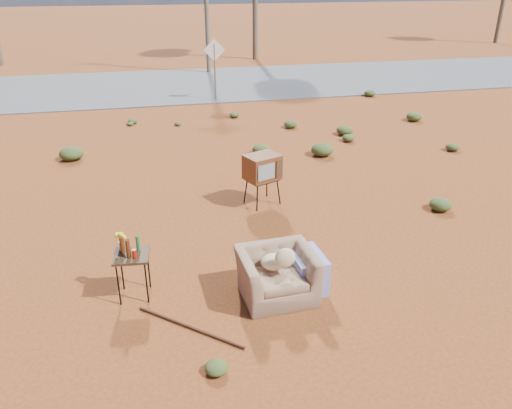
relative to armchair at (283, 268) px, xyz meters
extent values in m
plane|color=brown|center=(-0.66, 0.26, -0.44)|extent=(140.00, 140.00, 0.00)
cube|color=#565659|center=(-0.66, 15.26, -0.42)|extent=(140.00, 7.00, 0.04)
imported|color=#856248|center=(-0.09, -0.02, 0.03)|extent=(1.12, 0.77, 0.95)
ellipsoid|color=#CFB47E|center=(-0.15, 0.02, 0.11)|extent=(0.34, 0.34, 0.20)
ellipsoid|color=#CFB47E|center=(-0.03, -0.20, 0.29)|extent=(0.30, 0.15, 0.30)
cube|color=#21249A|center=(0.40, 0.11, -0.17)|extent=(0.49, 0.73, 0.55)
cube|color=black|center=(0.43, 3.15, 0.08)|extent=(0.70, 0.63, 0.03)
cylinder|color=black|center=(0.26, 2.86, -0.18)|extent=(0.04, 0.04, 0.53)
cylinder|color=black|center=(0.76, 3.06, -0.18)|extent=(0.04, 0.04, 0.53)
cylinder|color=black|center=(0.11, 3.24, -0.18)|extent=(0.04, 0.04, 0.53)
cylinder|color=black|center=(0.60, 3.44, -0.18)|extent=(0.04, 0.04, 0.53)
cube|color=brown|center=(0.43, 3.15, 0.35)|extent=(0.79, 0.71, 0.50)
cube|color=gray|center=(0.45, 2.87, 0.35)|extent=(0.37, 0.16, 0.32)
cube|color=#472D19|center=(0.74, 2.99, 0.35)|extent=(0.14, 0.07, 0.36)
cube|color=#3A2615|center=(-2.12, 0.42, 0.24)|extent=(0.54, 0.54, 0.04)
cylinder|color=black|center=(-2.34, 0.25, -0.10)|extent=(0.02, 0.02, 0.68)
cylinder|color=black|center=(-1.95, 0.21, -0.10)|extent=(0.02, 0.02, 0.68)
cylinder|color=black|center=(-2.30, 0.63, -0.10)|extent=(0.02, 0.02, 0.68)
cylinder|color=black|center=(-1.91, 0.59, -0.10)|extent=(0.02, 0.02, 0.68)
cylinder|color=#4C220C|center=(-2.23, 0.48, 0.39)|extent=(0.07, 0.07, 0.25)
cylinder|color=#4C220C|center=(-2.15, 0.34, 0.40)|extent=(0.06, 0.06, 0.27)
cylinder|color=#295F2B|center=(-2.01, 0.51, 0.38)|extent=(0.06, 0.06, 0.23)
cylinder|color=red|center=(-2.07, 0.32, 0.32)|extent=(0.06, 0.06, 0.13)
cylinder|color=silver|center=(-2.25, 0.58, 0.33)|extent=(0.08, 0.08, 0.14)
ellipsoid|color=yellow|center=(-2.25, 0.58, 0.49)|extent=(0.16, 0.16, 0.12)
cylinder|color=#532916|center=(-1.42, -0.50, -0.42)|extent=(1.30, 1.17, 0.05)
cylinder|color=brown|center=(0.84, 12.26, 0.56)|extent=(0.06, 0.06, 2.00)
cube|color=silver|center=(0.84, 12.26, 1.36)|extent=(0.78, 0.04, 0.78)
ellipsoid|color=#3E4B21|center=(3.84, 2.06, -0.32)|extent=(0.44, 0.44, 0.24)
ellipsoid|color=#3E4B21|center=(-3.66, 6.76, -0.28)|extent=(0.60, 0.60, 0.33)
ellipsoid|color=#3E4B21|center=(6.14, 5.26, -0.34)|extent=(0.36, 0.36, 0.20)
ellipsoid|color=#3E4B21|center=(2.54, 8.26, -0.33)|extent=(0.40, 0.40, 0.22)
ellipsoid|color=#3E4B21|center=(-2.16, 9.76, -0.36)|extent=(0.30, 0.30, 0.17)
camera|label=1|loc=(-1.73, -5.91, 3.90)|focal=35.00mm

